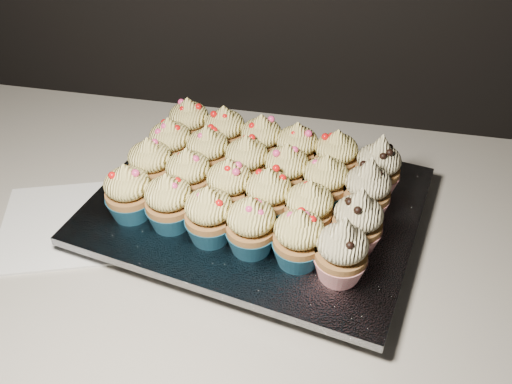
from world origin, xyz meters
TOP-DOWN VIEW (x-y plane):
  - worktop at (0.00, 1.70)m, footprint 2.44×0.64m
  - napkin at (-0.46, 1.65)m, footprint 0.22×0.22m
  - baking_tray at (-0.20, 1.72)m, footprint 0.45×0.37m
  - foil_lining at (-0.20, 1.72)m, footprint 0.49×0.41m
  - cupcake_0 at (-0.36, 1.66)m, footprint 0.06×0.06m
  - cupcake_1 at (-0.30, 1.65)m, footprint 0.06×0.06m
  - cupcake_2 at (-0.24, 1.64)m, footprint 0.06×0.06m
  - cupcake_3 at (-0.19, 1.63)m, footprint 0.06×0.06m
  - cupcake_4 at (-0.13, 1.62)m, footprint 0.06×0.06m
  - cupcake_5 at (-0.07, 1.60)m, footprint 0.06×0.06m
  - cupcake_6 at (-0.35, 1.72)m, footprint 0.06×0.06m
  - cupcake_7 at (-0.29, 1.71)m, footprint 0.06×0.06m
  - cupcake_8 at (-0.23, 1.70)m, footprint 0.06×0.06m
  - cupcake_9 at (-0.18, 1.69)m, footprint 0.06×0.06m
  - cupcake_10 at (-0.12, 1.67)m, footprint 0.06×0.06m
  - cupcake_11 at (-0.06, 1.66)m, footprint 0.06×0.06m
  - cupcake_12 at (-0.34, 1.77)m, footprint 0.06×0.06m
  - cupcake_13 at (-0.28, 1.76)m, footprint 0.06×0.06m
  - cupcake_14 at (-0.22, 1.75)m, footprint 0.06×0.06m
  - cupcake_15 at (-0.16, 1.74)m, footprint 0.06×0.06m
  - cupcake_16 at (-0.11, 1.73)m, footprint 0.06×0.06m
  - cupcake_17 at (-0.05, 1.72)m, footprint 0.06×0.06m
  - cupcake_18 at (-0.32, 1.83)m, footprint 0.06×0.06m
  - cupcake_19 at (-0.27, 1.82)m, footprint 0.06×0.06m
  - cupcake_20 at (-0.21, 1.81)m, footprint 0.06×0.06m
  - cupcake_21 at (-0.16, 1.80)m, footprint 0.06×0.06m
  - cupcake_22 at (-0.10, 1.79)m, footprint 0.06×0.06m
  - cupcake_23 at (-0.04, 1.77)m, footprint 0.06×0.06m

SIDE VIEW (x-z plane):
  - worktop at x=0.00m, z-range 0.86..0.90m
  - napkin at x=-0.46m, z-range 0.90..0.90m
  - baking_tray at x=-0.20m, z-range 0.90..0.92m
  - foil_lining at x=-0.20m, z-range 0.92..0.93m
  - cupcake_0 at x=-0.36m, z-range 0.93..1.01m
  - cupcake_1 at x=-0.30m, z-range 0.93..1.01m
  - cupcake_2 at x=-0.24m, z-range 0.93..1.01m
  - cupcake_3 at x=-0.19m, z-range 0.93..1.01m
  - cupcake_4 at x=-0.13m, z-range 0.93..1.01m
  - cupcake_6 at x=-0.35m, z-range 0.93..1.01m
  - cupcake_7 at x=-0.29m, z-range 0.93..1.01m
  - cupcake_8 at x=-0.23m, z-range 0.93..1.01m
  - cupcake_9 at x=-0.18m, z-range 0.93..1.01m
  - cupcake_10 at x=-0.12m, z-range 0.93..1.01m
  - cupcake_12 at x=-0.34m, z-range 0.93..1.01m
  - cupcake_13 at x=-0.28m, z-range 0.93..1.01m
  - cupcake_14 at x=-0.22m, z-range 0.93..1.01m
  - cupcake_15 at x=-0.16m, z-range 0.93..1.01m
  - cupcake_16 at x=-0.11m, z-range 0.93..1.01m
  - cupcake_18 at x=-0.32m, z-range 0.93..1.01m
  - cupcake_19 at x=-0.27m, z-range 0.93..1.01m
  - cupcake_20 at x=-0.21m, z-range 0.93..1.01m
  - cupcake_21 at x=-0.16m, z-range 0.93..1.01m
  - cupcake_22 at x=-0.10m, z-range 0.93..1.01m
  - cupcake_5 at x=-0.07m, z-range 0.93..1.02m
  - cupcake_11 at x=-0.06m, z-range 0.93..1.02m
  - cupcake_17 at x=-0.05m, z-range 0.93..1.02m
  - cupcake_23 at x=-0.04m, z-range 0.93..1.02m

